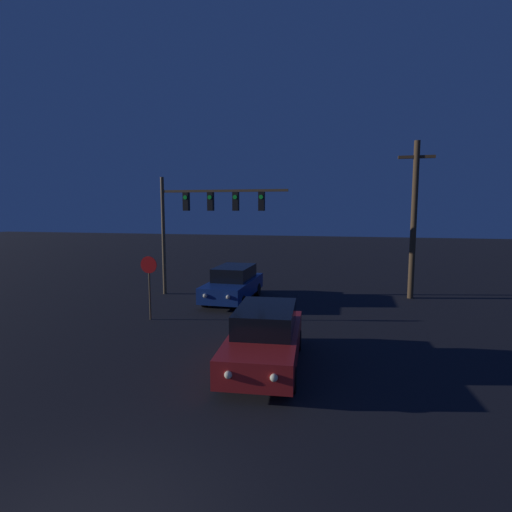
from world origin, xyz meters
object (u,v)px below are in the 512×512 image
car_near (265,337)px  stop_sign (149,276)px  car_far (233,283)px  utility_pole (414,218)px  traffic_signal_mast (202,212)px

car_near → stop_sign: bearing=-37.8°
car_far → utility_pole: size_ratio=0.64×
stop_sign → utility_pole: (10.66, 6.32, 2.18)m
traffic_signal_mast → utility_pole: (10.11, 1.74, -0.28)m
traffic_signal_mast → utility_pole: size_ratio=0.85×
traffic_signal_mast → stop_sign: 5.23m
car_near → traffic_signal_mast: bearing=-63.6°
car_near → traffic_signal_mast: 10.06m
car_far → stop_sign: bearing=60.4°
utility_pole → stop_sign: bearing=-149.3°
car_far → stop_sign: 4.62m
car_near → traffic_signal_mast: traffic_signal_mast is taller
stop_sign → car_far: bearing=59.2°
car_near → stop_sign: stop_sign is taller
car_near → utility_pole: 11.66m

